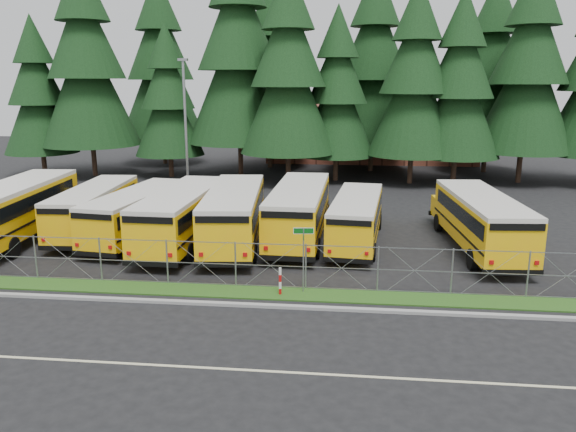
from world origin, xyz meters
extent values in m
plane|color=black|center=(0.00, 0.00, 0.00)|extent=(120.00, 120.00, 0.00)
cube|color=gray|center=(0.00, -3.10, 0.06)|extent=(50.00, 0.25, 0.12)
cube|color=#164112|center=(0.00, -1.70, 0.03)|extent=(50.00, 1.40, 0.06)
cube|color=beige|center=(0.00, -8.00, 0.01)|extent=(50.00, 0.12, 0.01)
cube|color=brown|center=(6.00, 40.00, 3.00)|extent=(22.00, 10.00, 6.00)
cylinder|color=gray|center=(1.93, -1.41, 1.40)|extent=(0.06, 0.06, 2.80)
cube|color=#0B5314|center=(1.93, -1.41, 2.68)|extent=(0.80, 0.11, 0.22)
cube|color=white|center=(1.93, -1.41, 2.68)|extent=(0.84, 0.11, 0.26)
cube|color=#0B5314|center=(1.93, -1.41, 2.44)|extent=(0.09, 0.55, 0.18)
cylinder|color=#B20C0C|center=(1.01, -1.81, 0.60)|extent=(0.11, 0.11, 1.20)
cylinder|color=gray|center=(-8.37, 17.49, 5.00)|extent=(0.20, 0.20, 10.00)
cube|color=gray|center=(-8.37, 17.49, 10.05)|extent=(0.70, 0.35, 0.18)
camera|label=1|loc=(3.66, -23.33, 8.66)|focal=35.00mm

